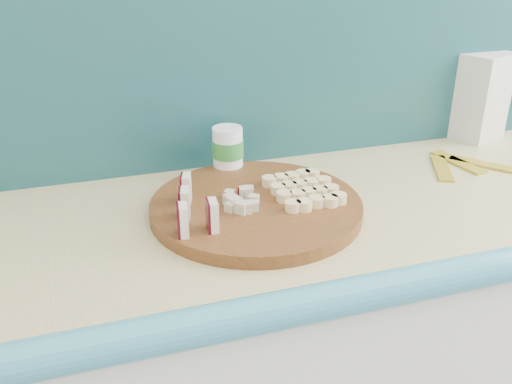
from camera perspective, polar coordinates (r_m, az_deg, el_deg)
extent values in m
cube|color=white|center=(1.54, 14.52, -15.91)|extent=(2.20, 0.60, 0.88)
cube|color=#E5D286|center=(1.29, 16.67, -0.46)|extent=(2.20, 0.60, 0.03)
cube|color=teal|center=(1.45, 11.63, 13.85)|extent=(2.20, 0.02, 0.50)
cylinder|color=#49270F|center=(1.13, 0.00, -1.52)|extent=(0.43, 0.43, 0.03)
cube|color=beige|center=(1.00, -7.23, -2.81)|extent=(0.02, 0.04, 0.06)
cube|color=#420413|center=(1.00, -7.76, -2.90)|extent=(0.01, 0.04, 0.06)
cube|color=beige|center=(1.06, -7.07, -1.15)|extent=(0.02, 0.04, 0.06)
cube|color=#420413|center=(1.06, -7.56, -1.23)|extent=(0.01, 0.04, 0.06)
cube|color=beige|center=(1.12, -6.92, 0.33)|extent=(0.02, 0.04, 0.06)
cube|color=#420413|center=(1.12, -7.39, 0.26)|extent=(0.01, 0.04, 0.06)
cube|color=beige|center=(1.01, -4.28, -2.35)|extent=(0.02, 0.04, 0.06)
cube|color=#420413|center=(1.01, -4.80, -2.43)|extent=(0.01, 0.04, 0.06)
cube|color=beige|center=(1.12, -0.79, -0.56)|extent=(0.02, 0.02, 0.02)
cube|color=beige|center=(1.13, -0.60, -0.36)|extent=(0.02, 0.02, 0.02)
cube|color=#420413|center=(1.14, -0.78, -0.10)|extent=(0.02, 0.02, 0.02)
cube|color=beige|center=(1.12, -1.28, -0.39)|extent=(0.02, 0.02, 0.02)
cube|color=beige|center=(1.13, -1.73, -0.27)|extent=(0.02, 0.02, 0.02)
cube|color=beige|center=(1.13, -2.39, -0.31)|extent=(0.02, 0.02, 0.02)
cube|color=beige|center=(1.12, -1.88, -0.60)|extent=(0.02, 0.02, 0.02)
cube|color=beige|center=(1.11, -2.26, -0.79)|extent=(0.02, 0.02, 0.02)
cube|color=#420413|center=(1.10, -2.32, -1.10)|extent=(0.02, 0.02, 0.02)
cube|color=beige|center=(1.10, -1.49, -0.95)|extent=(0.02, 0.02, 0.02)
cube|color=beige|center=(1.09, -1.10, -1.15)|extent=(0.02, 0.02, 0.02)
cube|color=beige|center=(1.11, -0.98, -0.80)|extent=(0.02, 0.02, 0.02)
cube|color=beige|center=(1.11, -0.48, -0.83)|extent=(0.02, 0.02, 0.02)
cube|color=beige|center=(1.11, 0.07, -0.69)|extent=(0.02, 0.02, 0.02)
cylinder|color=beige|center=(1.09, 3.73, -1.44)|extent=(0.03, 0.03, 0.02)
cylinder|color=beige|center=(1.10, 4.94, -1.24)|extent=(0.03, 0.03, 0.02)
cylinder|color=beige|center=(1.11, 6.13, -1.04)|extent=(0.03, 0.03, 0.02)
cylinder|color=beige|center=(1.12, 7.30, -0.84)|extent=(0.03, 0.03, 0.02)
cylinder|color=beige|center=(1.13, 8.44, -0.65)|extent=(0.03, 0.03, 0.02)
cylinder|color=beige|center=(1.12, 2.89, -0.53)|extent=(0.03, 0.03, 0.02)
cylinder|color=beige|center=(1.13, 4.07, -0.35)|extent=(0.03, 0.03, 0.02)
cylinder|color=beige|center=(1.14, 5.23, -0.16)|extent=(0.03, 0.03, 0.02)
cylinder|color=beige|center=(1.15, 6.37, 0.02)|extent=(0.03, 0.03, 0.02)
cylinder|color=beige|center=(1.16, 7.49, 0.20)|extent=(0.03, 0.03, 0.02)
cylinder|color=beige|center=(1.16, 2.10, 0.32)|extent=(0.03, 0.03, 0.02)
cylinder|color=beige|center=(1.17, 3.25, 0.49)|extent=(0.03, 0.03, 0.02)
cylinder|color=beige|center=(1.17, 4.38, 0.66)|extent=(0.03, 0.03, 0.02)
cylinder|color=beige|center=(1.18, 5.50, 0.83)|extent=(0.03, 0.03, 0.02)
cylinder|color=beige|center=(1.19, 6.60, 1.00)|extent=(0.03, 0.03, 0.02)
cylinder|color=beige|center=(1.19, 1.36, 1.12)|extent=(0.03, 0.03, 0.02)
cylinder|color=beige|center=(1.20, 2.48, 1.28)|extent=(0.03, 0.03, 0.02)
cylinder|color=beige|center=(1.21, 3.59, 1.44)|extent=(0.03, 0.03, 0.02)
cylinder|color=beige|center=(1.22, 4.68, 1.60)|extent=(0.03, 0.03, 0.02)
cylinder|color=beige|center=(1.23, 5.75, 1.76)|extent=(0.03, 0.03, 0.02)
cube|color=silver|center=(1.63, 21.67, 8.89)|extent=(0.16, 0.14, 0.23)
cylinder|color=white|center=(1.29, -2.84, 4.01)|extent=(0.07, 0.07, 0.12)
cylinder|color=#308536|center=(1.28, -2.85, 4.41)|extent=(0.07, 0.07, 0.04)
cube|color=gold|center=(1.41, 18.08, 2.29)|extent=(0.10, 0.15, 0.01)
cube|color=gold|center=(1.46, 19.53, 2.82)|extent=(0.06, 0.16, 0.01)
cube|color=gold|center=(1.47, 21.71, 2.60)|extent=(0.12, 0.14, 0.01)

